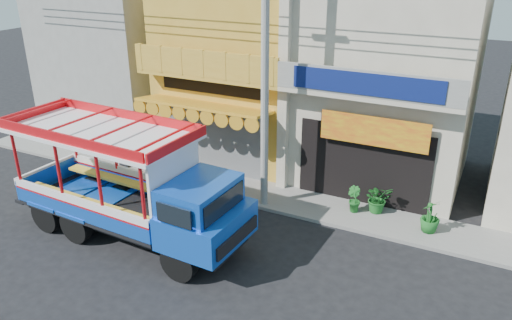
{
  "coord_description": "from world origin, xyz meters",
  "views": [
    {
      "loc": [
        5.75,
        -10.82,
        8.45
      ],
      "look_at": [
        -0.92,
        2.5,
        2.1
      ],
      "focal_mm": 35.0,
      "sensor_mm": 36.0,
      "label": 1
    }
  ],
  "objects_px": {
    "green_sign": "(125,156)",
    "potted_plant_c": "(431,216)",
    "potted_plant_a": "(378,198)",
    "utility_pole": "(269,66)",
    "songthaew_truck": "(142,190)",
    "potted_plant_b": "(354,199)"
  },
  "relations": [
    {
      "from": "green_sign",
      "to": "potted_plant_c",
      "type": "xyz_separation_m",
      "value": [
        12.09,
        0.2,
        0.13
      ]
    },
    {
      "from": "potted_plant_a",
      "to": "potted_plant_c",
      "type": "height_order",
      "value": "potted_plant_c"
    },
    {
      "from": "songthaew_truck",
      "to": "potted_plant_c",
      "type": "relative_size",
      "value": 7.38
    },
    {
      "from": "songthaew_truck",
      "to": "potted_plant_a",
      "type": "height_order",
      "value": "songthaew_truck"
    },
    {
      "from": "utility_pole",
      "to": "potted_plant_b",
      "type": "distance_m",
      "value": 5.36
    },
    {
      "from": "green_sign",
      "to": "potted_plant_c",
      "type": "distance_m",
      "value": 12.1
    },
    {
      "from": "potted_plant_c",
      "to": "utility_pole",
      "type": "bearing_deg",
      "value": -58.58
    },
    {
      "from": "green_sign",
      "to": "potted_plant_a",
      "type": "xyz_separation_m",
      "value": [
        10.3,
        0.74,
        0.09
      ]
    },
    {
      "from": "utility_pole",
      "to": "potted_plant_c",
      "type": "xyz_separation_m",
      "value": [
        5.37,
        0.64,
        -4.37
      ]
    },
    {
      "from": "songthaew_truck",
      "to": "green_sign",
      "type": "relative_size",
      "value": 8.15
    },
    {
      "from": "songthaew_truck",
      "to": "green_sign",
      "type": "height_order",
      "value": "songthaew_truck"
    },
    {
      "from": "potted_plant_b",
      "to": "potted_plant_c",
      "type": "relative_size",
      "value": 0.82
    },
    {
      "from": "green_sign",
      "to": "potted_plant_b",
      "type": "bearing_deg",
      "value": 2.53
    },
    {
      "from": "potted_plant_a",
      "to": "potted_plant_c",
      "type": "relative_size",
      "value": 0.92
    },
    {
      "from": "green_sign",
      "to": "potted_plant_b",
      "type": "distance_m",
      "value": 9.56
    },
    {
      "from": "potted_plant_a",
      "to": "potted_plant_c",
      "type": "distance_m",
      "value": 1.87
    },
    {
      "from": "utility_pole",
      "to": "potted_plant_a",
      "type": "xyz_separation_m",
      "value": [
        3.57,
        1.19,
        -4.41
      ]
    },
    {
      "from": "utility_pole",
      "to": "songthaew_truck",
      "type": "height_order",
      "value": "utility_pole"
    },
    {
      "from": "green_sign",
      "to": "potted_plant_c",
      "type": "height_order",
      "value": "potted_plant_c"
    },
    {
      "from": "utility_pole",
      "to": "green_sign",
      "type": "distance_m",
      "value": 8.11
    },
    {
      "from": "songthaew_truck",
      "to": "potted_plant_c",
      "type": "distance_m",
      "value": 9.01
    },
    {
      "from": "potted_plant_b",
      "to": "potted_plant_c",
      "type": "bearing_deg",
      "value": -150.29
    }
  ]
}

